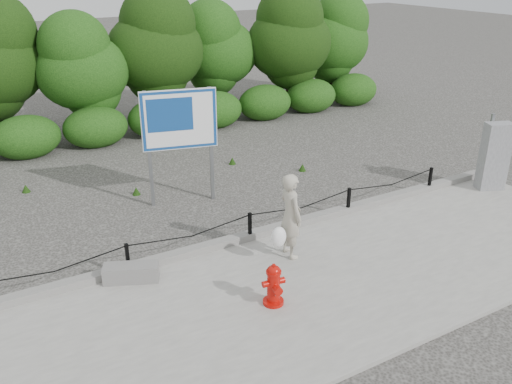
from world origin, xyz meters
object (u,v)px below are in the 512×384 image
object	(u,v)px
pedestrian	(290,217)
concrete_block	(131,273)
advertising_sign	(179,125)
utility_cabinet	(494,156)
fire_hydrant	(274,285)

from	to	relation	value
pedestrian	concrete_block	world-z (taller)	pedestrian
pedestrian	advertising_sign	world-z (taller)	advertising_sign
pedestrian	advertising_sign	size ratio (longest dim) A/B	0.62
concrete_block	utility_cabinet	distance (m)	8.97
fire_hydrant	advertising_sign	size ratio (longest dim) A/B	0.28
fire_hydrant	advertising_sign	world-z (taller)	advertising_sign
fire_hydrant	concrete_block	bearing A→B (deg)	141.40
pedestrian	concrete_block	size ratio (longest dim) A/B	1.74
fire_hydrant	utility_cabinet	bearing A→B (deg)	18.70
fire_hydrant	concrete_block	distance (m)	2.58
advertising_sign	utility_cabinet	bearing A→B (deg)	-10.85
pedestrian	concrete_block	distance (m)	3.02
fire_hydrant	pedestrian	size ratio (longest dim) A/B	0.45
concrete_block	advertising_sign	xyz separation A→B (m)	(2.14, 2.74, 1.66)
advertising_sign	pedestrian	bearing A→B (deg)	-64.09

